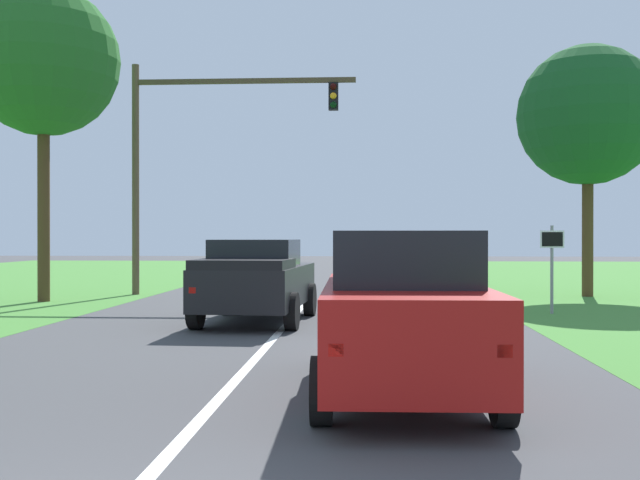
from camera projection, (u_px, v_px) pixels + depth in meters
The scene contains 7 objects.
ground_plane at pixel (280, 332), 15.80m from camera, with size 120.00×120.00×0.00m, color #424244.
red_suv_near at pixel (402, 309), 9.53m from camera, with size 2.17×5.00×2.03m.
pickup_truck_lead at pixel (256, 280), 17.48m from camera, with size 2.50×4.94×1.89m.
traffic_light at pixel (193, 142), 25.76m from camera, with size 7.55×0.40×7.76m.
keep_moving_sign at pixel (552, 257), 19.43m from camera, with size 0.60×0.09×2.24m.
oak_tree_right at pixel (588, 116), 25.04m from camera, with size 4.56×4.56×8.20m.
extra_tree_1 at pixel (43, 61), 23.07m from camera, with size 4.53×4.53×9.53m.
Camera 1 is at (1.78, -3.88, 1.97)m, focal length 43.15 mm.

